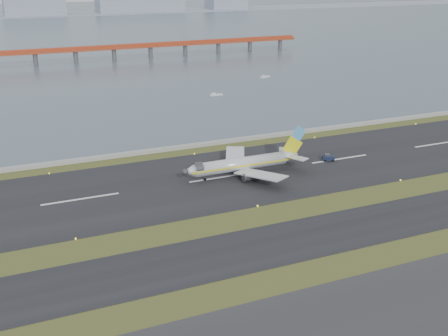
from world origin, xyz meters
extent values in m
plane|color=#374B1B|center=(0.00, 0.00, 0.00)|extent=(1000.00, 1000.00, 0.00)
cube|color=black|center=(0.00, -12.00, 0.05)|extent=(1000.00, 18.00, 0.10)
cube|color=black|center=(0.00, 30.00, 0.05)|extent=(1000.00, 45.00, 0.10)
cube|color=gray|center=(0.00, 60.00, 0.50)|extent=(1000.00, 2.50, 1.00)
cube|color=#455763|center=(0.00, 460.00, 0.00)|extent=(1400.00, 800.00, 1.30)
cube|color=#A6391C|center=(20.00, 250.00, 7.50)|extent=(260.00, 5.00, 1.60)
cube|color=#A6391C|center=(20.00, 250.00, 9.00)|extent=(260.00, 0.40, 1.40)
cylinder|color=#4C4C51|center=(20.00, 250.00, 3.00)|extent=(2.80, 2.80, 7.00)
cylinder|color=#4C4C51|center=(116.00, 250.00, 3.00)|extent=(2.80, 2.80, 7.00)
cube|color=#8B94A5|center=(0.00, 620.00, 0.00)|extent=(1400.00, 80.00, 1.00)
cube|color=#8B94A5|center=(10.00, 620.00, 11.00)|extent=(70.00, 35.00, 22.00)
cube|color=#8B94A5|center=(140.00, 620.00, 8.00)|extent=(110.00, 35.00, 16.00)
cube|color=#8B94A5|center=(260.00, 620.00, 10.00)|extent=(50.00, 35.00, 20.00)
cylinder|color=silver|center=(5.49, 29.47, 3.50)|extent=(28.00, 3.80, 3.80)
cone|color=silver|center=(-10.11, 29.47, 3.50)|extent=(3.20, 3.80, 3.80)
cone|color=silver|center=(21.69, 29.47, 3.80)|extent=(5.00, 3.80, 3.80)
cube|color=yellow|center=(5.49, 27.55, 3.50)|extent=(31.00, 0.06, 0.45)
cube|color=yellow|center=(5.49, 31.39, 3.50)|extent=(31.00, 0.06, 0.45)
cube|color=silver|center=(7.69, 20.97, 2.80)|extent=(11.31, 15.89, 1.66)
cube|color=silver|center=(7.69, 37.97, 2.80)|extent=(11.31, 15.89, 1.66)
cylinder|color=#3B3A3F|center=(5.99, 23.47, 1.60)|extent=(4.20, 2.10, 2.10)
cylinder|color=#3B3A3F|center=(5.99, 35.47, 1.60)|extent=(4.20, 2.10, 2.10)
cube|color=yellow|center=(22.49, 29.47, 6.70)|extent=(6.80, 0.35, 6.85)
cube|color=#4FA0E2|center=(24.39, 29.47, 10.40)|extent=(4.85, 0.37, 4.90)
cube|color=silver|center=(21.99, 25.67, 4.30)|extent=(5.64, 6.80, 0.22)
cube|color=silver|center=(21.99, 33.27, 4.30)|extent=(5.64, 6.80, 0.22)
cylinder|color=black|center=(-5.51, 29.47, 0.45)|extent=(0.80, 0.28, 0.80)
cylinder|color=black|center=(6.99, 26.67, 0.55)|extent=(1.00, 0.38, 1.00)
cylinder|color=black|center=(6.99, 32.27, 0.55)|extent=(1.00, 0.38, 1.00)
cube|color=#141E39|center=(35.87, 30.07, 0.98)|extent=(3.97, 3.12, 1.31)
cube|color=#3B3A3F|center=(35.46, 30.23, 1.85)|extent=(2.03, 2.09, 0.76)
cylinder|color=black|center=(34.43, 29.70, 0.38)|extent=(0.83, 0.59, 0.76)
cylinder|color=black|center=(35.08, 31.32, 0.38)|extent=(0.83, 0.59, 0.76)
cylinder|color=black|center=(36.66, 28.81, 0.38)|extent=(0.83, 0.59, 0.76)
cylinder|color=black|center=(37.31, 30.43, 0.38)|extent=(0.83, 0.59, 0.76)
cube|color=silver|center=(39.55, 128.98, 0.34)|extent=(6.07, 2.16, 0.77)
cube|color=silver|center=(38.27, 129.04, 1.03)|extent=(1.77, 1.45, 0.77)
cube|color=silver|center=(80.64, 158.73, 0.37)|extent=(6.81, 4.50, 0.84)
cube|color=silver|center=(79.36, 158.17, 1.12)|extent=(2.31, 2.12, 0.84)
camera|label=1|loc=(-59.20, -107.51, 57.28)|focal=45.00mm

